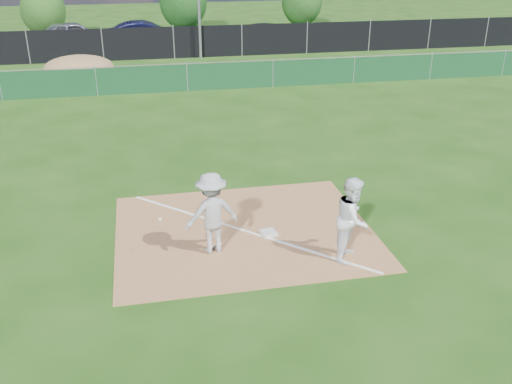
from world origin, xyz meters
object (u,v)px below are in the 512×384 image
runner (353,219)px  tree_right (302,2)px  car_left (74,34)px  tree_left (43,10)px  play_at_first (212,213)px  first_base (269,233)px  tree_mid (183,2)px  car_mid (146,35)px  car_right (268,32)px

runner → tree_right: tree_right is taller
car_left → tree_left: (-2.29, 4.56, 1.01)m
play_at_first → tree_right: 35.69m
first_base → tree_right: (10.25, 33.24, 1.86)m
tree_mid → car_mid: bearing=-113.7°
car_mid → tree_mid: bearing=-24.6°
tree_left → tree_mid: (9.80, 1.10, 0.29)m
tree_mid → play_at_first: bearing=-94.1°
play_at_first → car_left: bearing=100.5°
car_mid → tree_mid: size_ratio=1.21×
car_left → tree_mid: tree_mid is taller
runner → tree_left: 34.68m
first_base → play_at_first: bearing=-160.5°
first_base → car_mid: size_ratio=0.07×
tree_right → runner: bearing=-104.2°
first_base → tree_left: (-8.79, 31.75, 1.79)m
first_base → tree_left: bearing=105.5°
play_at_first → car_mid: 26.46m
runner → car_left: size_ratio=0.39×
car_mid → tree_mid: (3.02, 6.89, 1.30)m
tree_left → play_at_first: bearing=-77.1°
runner → tree_right: 35.69m
play_at_first → car_right: (7.49, 27.54, -0.33)m
tree_left → first_base: bearing=-74.5°
car_left → runner: bearing=-179.7°
car_left → tree_right: 17.84m
tree_left → car_right: bearing=-17.5°
first_base → runner: size_ratio=0.19×
first_base → car_left: 27.97m
car_left → tree_right: tree_right is taller
tree_left → tree_right: tree_right is taller
play_at_first → tree_mid: bearing=85.9°
first_base → runner: 2.21m
car_right → tree_mid: bearing=23.6°
play_at_first → car_right: 28.54m
tree_mid → tree_right: (9.24, 0.39, -0.22)m
tree_mid → tree_right: tree_mid is taller
play_at_first → tree_right: tree_right is taller
first_base → tree_right: 34.84m
runner → tree_mid: bearing=30.7°
car_right → tree_left: bearing=54.8°
car_right → tree_left: 15.67m
tree_mid → tree_right: size_ratio=1.12×
play_at_first → car_left: play_at_first is taller
first_base → car_mid: (-2.01, 25.96, 0.78)m
play_at_first → runner: (2.90, -0.86, -0.01)m
car_mid → tree_left: tree_left is taller
play_at_first → runner: runner is taller
first_base → runner: runner is taller
car_mid → tree_left: 8.97m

